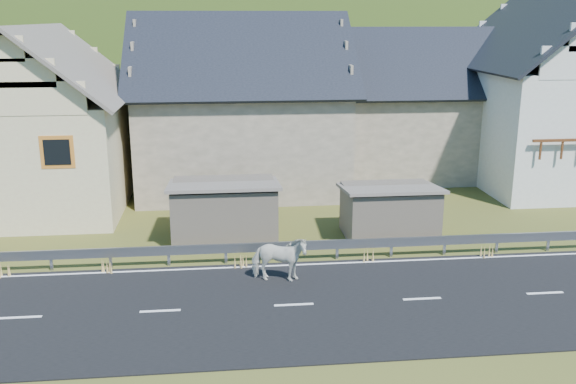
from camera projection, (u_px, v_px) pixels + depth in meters
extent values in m
plane|color=#3A3F18|center=(294.00, 306.00, 19.45)|extent=(160.00, 160.00, 0.00)
cube|color=black|center=(294.00, 305.00, 19.44)|extent=(60.00, 7.00, 0.04)
cube|color=silver|center=(294.00, 305.00, 19.44)|extent=(60.00, 6.60, 0.01)
cube|color=#93969B|center=(282.00, 246.00, 22.82)|extent=(28.00, 0.08, 0.34)
cube|color=#93969B|center=(51.00, 261.00, 22.08)|extent=(0.10, 0.06, 0.70)
cube|color=#93969B|center=(110.00, 259.00, 22.29)|extent=(0.10, 0.06, 0.70)
cube|color=#93969B|center=(169.00, 256.00, 22.49)|extent=(0.10, 0.06, 0.70)
cube|color=#93969B|center=(226.00, 254.00, 22.70)|extent=(0.10, 0.06, 0.70)
cube|color=#93969B|center=(282.00, 252.00, 22.90)|extent=(0.10, 0.06, 0.70)
cube|color=#93969B|center=(337.00, 250.00, 23.11)|extent=(0.10, 0.06, 0.70)
cube|color=#93969B|center=(391.00, 248.00, 23.31)|extent=(0.10, 0.06, 0.70)
cube|color=#93969B|center=(444.00, 246.00, 23.52)|extent=(0.10, 0.06, 0.70)
cube|color=#93969B|center=(497.00, 244.00, 23.72)|extent=(0.10, 0.06, 0.70)
cube|color=#93969B|center=(548.00, 242.00, 23.93)|extent=(0.10, 0.06, 0.70)
cube|color=#6A5E52|center=(224.00, 211.00, 25.19)|extent=(4.30, 3.30, 2.40)
cube|color=#6A5E52|center=(389.00, 212.00, 25.40)|extent=(3.80, 2.90, 2.20)
cube|color=beige|center=(47.00, 152.00, 29.27)|extent=(7.00, 9.00, 5.00)
cube|color=#C67225|center=(57.00, 152.00, 24.88)|extent=(1.30, 0.12, 1.30)
cube|color=tan|center=(1.00, 60.00, 29.43)|extent=(0.70, 0.70, 2.40)
cube|color=tan|center=(241.00, 137.00, 33.07)|extent=(10.00, 9.00, 5.00)
cube|color=tan|center=(418.00, 130.00, 36.06)|extent=(9.00, 8.00, 4.60)
cube|color=silver|center=(547.00, 125.00, 33.62)|extent=(8.00, 10.00, 6.00)
ellipsoid|color=#2C4015|center=(243.00, 112.00, 197.85)|extent=(440.00, 280.00, 260.00)
imported|color=silver|center=(279.00, 259.00, 20.98)|extent=(1.18, 1.98, 1.57)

